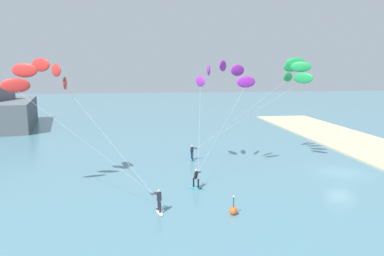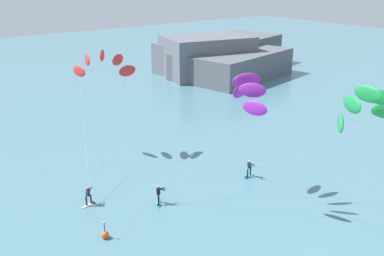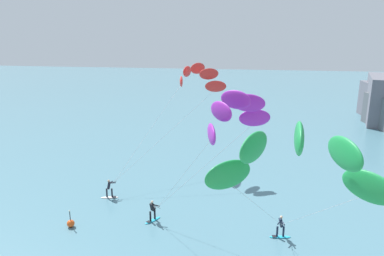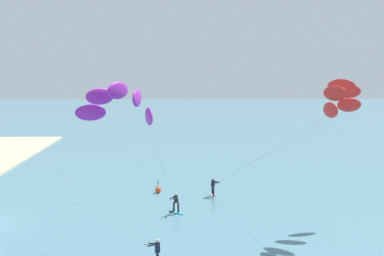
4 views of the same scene
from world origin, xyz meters
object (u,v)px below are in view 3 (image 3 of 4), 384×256
kitesurfer_mid_water (232,117)px  kitesurfer_far_out (296,165)px  kitesurfer_nearshore (195,80)px  marker_buoy (71,223)px

kitesurfer_mid_water → kitesurfer_far_out: size_ratio=0.86×
kitesurfer_nearshore → kitesurfer_mid_water: bearing=-74.4°
kitesurfer_nearshore → kitesurfer_far_out: (7.01, -23.73, 0.31)m
kitesurfer_nearshore → kitesurfer_far_out: 24.74m
kitesurfer_mid_water → marker_buoy: (-11.66, 1.66, -8.86)m
marker_buoy → kitesurfer_far_out: bearing=-34.7°
kitesurfer_nearshore → marker_buoy: size_ratio=8.54×
kitesurfer_mid_water → marker_buoy: kitesurfer_mid_water is taller
marker_buoy → kitesurfer_nearshore: bearing=61.9°
marker_buoy → kitesurfer_mid_water: bearing=-8.1°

